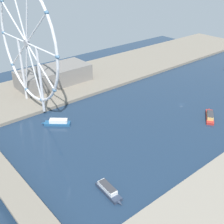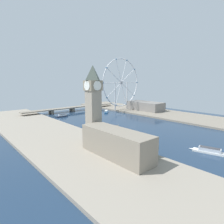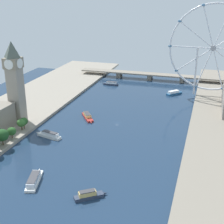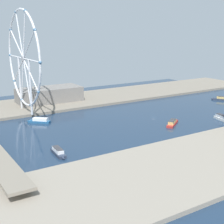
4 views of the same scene
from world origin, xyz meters
TOP-DOWN VIEW (x-y plane):
  - ground_plane at (0.00, 0.00)m, footprint 404.78×404.78m
  - riverbank_right at (117.39, 0.00)m, footprint 90.00×520.00m
  - ferris_wheel at (87.45, 113.59)m, footprint 108.34×3.20m
  - riverside_hall at (121.95, 72.17)m, footprint 36.95×79.98m
  - river_bridge at (0.00, 179.64)m, footprint 216.78×16.40m
  - tour_boat_0 at (-47.87, 133.18)m, footprint 24.40×7.42m
  - tour_boat_1 at (-33.70, 3.04)m, footprint 21.48×28.06m
  - tour_boat_5 at (44.58, 114.50)m, footprint 20.47×22.16m

SIDE VIEW (x-z plane):
  - ground_plane at x=0.00m, z-range 0.00..0.00m
  - riverbank_right at x=117.39m, z-range 0.00..3.00m
  - tour_boat_1 at x=-33.70m, z-range -0.53..4.71m
  - tour_boat_0 at x=-47.87m, z-range -0.41..4.86m
  - tour_boat_5 at x=44.58m, z-range -0.40..4.91m
  - river_bridge at x=0.00m, z-range 2.70..12.16m
  - riverside_hall at x=121.95m, z-range 3.00..21.17m
  - ferris_wheel at x=87.45m, z-range 5.66..118.30m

